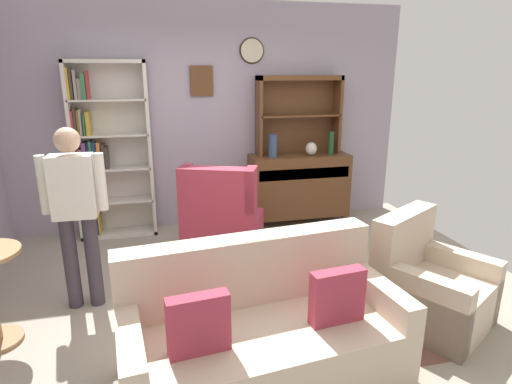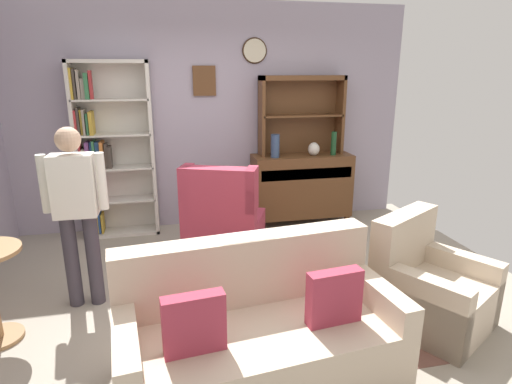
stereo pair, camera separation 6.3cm
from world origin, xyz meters
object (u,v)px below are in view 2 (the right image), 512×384
(sideboard_hutch, at_px, (301,104))
(coffee_table, at_px, (267,276))
(bookshelf, at_px, (109,152))
(armchair_floral, at_px, (429,290))
(person_reading, at_px, (76,206))
(bottle_wine, at_px, (334,143))
(book_stack, at_px, (249,266))
(sideboard, at_px, (301,185))
(couch_floral, at_px, (258,334))
(wingback_chair, at_px, (224,223))
(vase_round, at_px, (314,149))
(vase_tall, at_px, (275,146))

(sideboard_hutch, distance_m, coffee_table, 2.71)
(bookshelf, height_order, armchair_floral, bookshelf)
(person_reading, distance_m, coffee_table, 1.69)
(coffee_table, bearing_deg, bottle_wine, 55.68)
(bookshelf, xyz_separation_m, book_stack, (1.28, -2.16, -0.60))
(sideboard, bearing_deg, couch_floral, -113.42)
(bookshelf, height_order, bottle_wine, bookshelf)
(sideboard, distance_m, couch_floral, 3.07)
(armchair_floral, relative_size, wingback_chair, 1.00)
(vase_round, xyz_separation_m, armchair_floral, (0.13, -2.42, -0.72))
(bookshelf, relative_size, couch_floral, 1.11)
(bookshelf, distance_m, vase_tall, 2.02)
(couch_floral, xyz_separation_m, wingback_chair, (0.04, 1.93, 0.07))
(bottle_wine, height_order, book_stack, bottle_wine)
(vase_round, xyz_separation_m, person_reading, (-2.62, -1.53, -0.10))
(sideboard, distance_m, armchair_floral, 2.51)
(sideboard, xyz_separation_m, bottle_wine, (0.39, -0.09, 0.56))
(couch_floral, xyz_separation_m, book_stack, (0.09, 0.74, 0.13))
(sideboard, height_order, armchair_floral, sideboard)
(coffee_table, bearing_deg, sideboard, 64.90)
(wingback_chair, bearing_deg, vase_tall, 45.60)
(armchair_floral, distance_m, person_reading, 2.96)
(person_reading, bearing_deg, sideboard, 32.57)
(sideboard, bearing_deg, bottle_wine, -12.89)
(bottle_wine, height_order, armchair_floral, bottle_wine)
(sideboard_hutch, xyz_separation_m, bottle_wine, (0.39, -0.20, -0.49))
(bookshelf, relative_size, armchair_floral, 1.99)
(sideboard_hutch, bearing_deg, bookshelf, -179.43)
(vase_tall, xyz_separation_m, coffee_table, (-0.60, -2.03, -0.71))
(wingback_chair, bearing_deg, couch_floral, -91.30)
(sideboard_hutch, relative_size, couch_floral, 0.58)
(vase_tall, relative_size, book_stack, 1.89)
(vase_tall, xyz_separation_m, book_stack, (-0.74, -1.99, -0.62))
(bookshelf, xyz_separation_m, sideboard, (2.41, -0.09, -0.53))
(sideboard_hutch, bearing_deg, book_stack, -117.34)
(armchair_floral, bearing_deg, couch_floral, -167.73)
(armchair_floral, xyz_separation_m, coffee_table, (-1.25, 0.38, 0.06))
(bookshelf, bearing_deg, person_reading, -92.99)
(bookshelf, xyz_separation_m, vase_tall, (2.02, -0.17, 0.02))
(bookshelf, bearing_deg, sideboard_hutch, 0.57)
(sideboard_hutch, relative_size, book_stack, 7.13)
(vase_tall, bearing_deg, wingback_chair, -134.40)
(vase_round, relative_size, armchair_floral, 0.16)
(vase_tall, height_order, wingback_chair, vase_tall)
(wingback_chair, xyz_separation_m, coffee_table, (0.19, -1.23, -0.03))
(wingback_chair, bearing_deg, vase_round, 31.95)
(bottle_wine, distance_m, couch_floral, 3.25)
(vase_round, distance_m, book_stack, 2.43)
(sideboard, relative_size, vase_tall, 4.45)
(person_reading, bearing_deg, bookshelf, 87.01)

